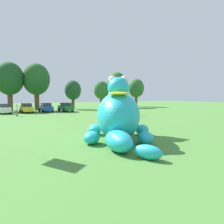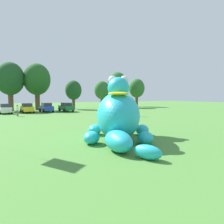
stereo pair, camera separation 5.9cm
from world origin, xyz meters
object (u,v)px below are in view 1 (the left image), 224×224
at_px(spectator_near_inflatable, 17,111).
at_px(car_blue, 46,107).
at_px(car_yellow, 26,108).
at_px(car_green, 66,107).
at_px(spectator_by_cars, 137,111).
at_px(giant_inflatable_creature, 119,115).
at_px(car_white, 4,109).

bearing_deg(spectator_near_inflatable, car_blue, 50.01).
height_order(car_yellow, car_green, same).
bearing_deg(car_yellow, spectator_near_inflatable, -107.90).
bearing_deg(spectator_by_cars, car_blue, 125.31).
relative_size(giant_inflatable_creature, car_blue, 2.21).
height_order(giant_inflatable_creature, spectator_by_cars, giant_inflatable_creature).
height_order(car_green, spectator_near_inflatable, car_green).
xyz_separation_m(giant_inflatable_creature, car_blue, (0.05, 28.15, -0.88)).
xyz_separation_m(car_yellow, car_blue, (3.42, 0.38, 0.00)).
xyz_separation_m(car_green, spectator_by_cars, (6.84, -14.13, -0.01)).
height_order(car_yellow, spectator_near_inflatable, car_yellow).
height_order(giant_inflatable_creature, car_yellow, giant_inflatable_creature).
height_order(car_yellow, car_blue, same).
xyz_separation_m(car_green, spectator_near_inflatable, (-8.95, -5.80, -0.01)).
bearing_deg(spectator_near_inflatable, car_green, 32.95).
xyz_separation_m(spectator_near_inflatable, spectator_by_cars, (15.78, -8.33, 0.00)).
relative_size(car_white, car_yellow, 1.01).
bearing_deg(car_yellow, car_blue, 6.34).
height_order(car_white, spectator_by_cars, car_white).
bearing_deg(spectator_by_cars, car_white, 141.00).
bearing_deg(spectator_near_inflatable, car_yellow, 72.10).
distance_m(car_yellow, car_blue, 3.44).
bearing_deg(car_white, spectator_near_inflatable, -74.44).
bearing_deg(car_blue, car_yellow, -173.66).
bearing_deg(giant_inflatable_creature, car_green, 82.48).
bearing_deg(car_white, giant_inflatable_creature, -75.90).
xyz_separation_m(car_yellow, spectator_by_cars, (13.84, -14.34, -0.01)).
xyz_separation_m(car_white, car_blue, (6.96, 0.64, 0.00)).
bearing_deg(spectator_by_cars, spectator_near_inflatable, 152.18).
bearing_deg(car_white, car_blue, 5.27).
distance_m(spectator_near_inflatable, spectator_by_cars, 17.85).
distance_m(car_green, spectator_by_cars, 15.70).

